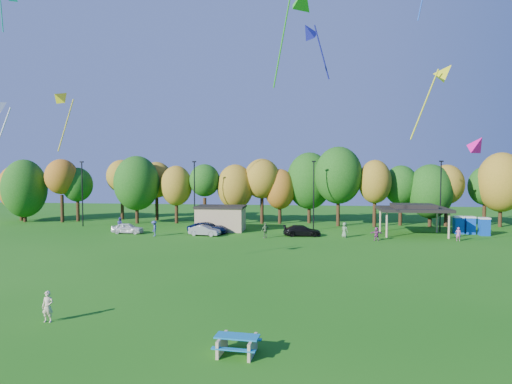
# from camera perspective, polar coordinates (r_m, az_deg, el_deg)

# --- Properties ---
(ground) EXTENTS (160.00, 160.00, 0.00)m
(ground) POSITION_cam_1_polar(r_m,az_deg,el_deg) (21.72, 2.46, -19.00)
(ground) COLOR #19600F
(ground) RESTS_ON ground
(tree_line) EXTENTS (93.57, 10.55, 11.15)m
(tree_line) POSITION_cam_1_polar(r_m,az_deg,el_deg) (65.68, 4.54, 1.06)
(tree_line) COLOR black
(tree_line) RESTS_ON ground
(lamp_posts) EXTENTS (64.50, 0.25, 9.09)m
(lamp_posts) POSITION_cam_1_polar(r_m,az_deg,el_deg) (60.17, 7.22, -0.10)
(lamp_posts) COLOR black
(lamp_posts) RESTS_ON ground
(utility_building) EXTENTS (6.30, 4.30, 3.25)m
(utility_building) POSITION_cam_1_polar(r_m,az_deg,el_deg) (59.56, -4.43, -3.27)
(utility_building) COLOR tan
(utility_building) RESTS_ON ground
(pavilion) EXTENTS (8.20, 6.20, 3.77)m
(pavilion) POSITION_cam_1_polar(r_m,az_deg,el_deg) (58.64, 19.05, -1.96)
(pavilion) COLOR tan
(pavilion) RESTS_ON ground
(porta_potties) EXTENTS (3.75, 2.36, 2.18)m
(porta_potties) POSITION_cam_1_polar(r_m,az_deg,el_deg) (61.98, 25.26, -3.80)
(porta_potties) COLOR #0D40AD
(porta_potties) RESTS_ON ground
(picnic_table) EXTENTS (2.04, 1.75, 0.83)m
(picnic_table) POSITION_cam_1_polar(r_m,az_deg,el_deg) (20.99, -2.38, -18.39)
(picnic_table) COLOR tan
(picnic_table) RESTS_ON ground
(kite_flyer) EXTENTS (0.62, 0.42, 1.65)m
(kite_flyer) POSITION_cam_1_polar(r_m,az_deg,el_deg) (27.13, -24.59, -12.90)
(kite_flyer) COLOR beige
(kite_flyer) RESTS_ON ground
(car_a) EXTENTS (3.92, 1.61, 1.33)m
(car_a) POSITION_cam_1_polar(r_m,az_deg,el_deg) (59.06, -15.76, -4.38)
(car_a) COLOR white
(car_a) RESTS_ON ground
(car_b) EXTENTS (3.98, 1.96, 1.25)m
(car_b) POSITION_cam_1_polar(r_m,az_deg,el_deg) (55.40, -6.44, -4.80)
(car_b) COLOR gray
(car_b) RESTS_ON ground
(car_c) EXTENTS (5.05, 2.35, 1.40)m
(car_c) POSITION_cam_1_polar(r_m,az_deg,el_deg) (57.13, -6.02, -4.49)
(car_c) COLOR #0B1942
(car_c) RESTS_ON ground
(car_d) EXTENTS (4.65, 2.25, 1.31)m
(car_d) POSITION_cam_1_polar(r_m,az_deg,el_deg) (55.03, 5.77, -4.83)
(car_d) COLOR black
(car_d) RESTS_ON ground
(far_person_0) EXTENTS (1.02, 1.01, 1.78)m
(far_person_0) POSITION_cam_1_polar(r_m,az_deg,el_deg) (54.62, 11.01, -4.67)
(far_person_0) COLOR #608259
(far_person_0) RESTS_ON ground
(far_person_1) EXTENTS (1.12, 1.09, 1.82)m
(far_person_1) POSITION_cam_1_polar(r_m,az_deg,el_deg) (61.34, -16.61, -3.88)
(far_person_1) COLOR #474599
(far_person_1) RESTS_ON ground
(far_person_2) EXTENTS (1.43, 0.50, 1.53)m
(far_person_2) POSITION_cam_1_polar(r_m,az_deg,el_deg) (53.16, 14.83, -5.07)
(far_person_2) COLOR #8A3976
(far_person_2) RESTS_ON ground
(far_person_3) EXTENTS (0.65, 0.52, 1.55)m
(far_person_3) POSITION_cam_1_polar(r_m,az_deg,el_deg) (55.84, 23.96, -4.83)
(far_person_3) COLOR #C25BA5
(far_person_3) RESTS_ON ground
(far_person_4) EXTENTS (0.92, 1.32, 1.86)m
(far_person_4) POSITION_cam_1_polar(r_m,az_deg,el_deg) (55.98, -12.61, -4.46)
(far_person_4) COLOR #414C8F
(far_person_4) RESTS_ON ground
(far_person_5) EXTENTS (1.11, 0.95, 1.78)m
(far_person_5) POSITION_cam_1_polar(r_m,az_deg,el_deg) (53.14, 1.17, -4.83)
(far_person_5) COLOR #5F804E
(far_person_5) RESTS_ON ground
(kite_1) EXTENTS (2.61, 2.19, 4.52)m
(kite_1) POSITION_cam_1_polar(r_m,az_deg,el_deg) (36.43, 6.66, 19.31)
(kite_1) COLOR navy
(kite_7) EXTENTS (3.32, 1.59, 5.45)m
(kite_7) POSITION_cam_1_polar(r_m,az_deg,el_deg) (34.65, 22.60, 13.60)
(kite_7) COLOR #CCD116
(kite_13) EXTENTS (1.56, 2.13, 3.46)m
(kite_13) POSITION_cam_1_polar(r_m,az_deg,el_deg) (34.31, -29.26, 9.31)
(kite_13) COLOR white
(kite_14) EXTENTS (1.81, 3.25, 5.45)m
(kite_14) POSITION_cam_1_polar(r_m,az_deg,el_deg) (42.64, -23.00, 10.85)
(kite_14) COLOR yellow
(kite_15) EXTENTS (1.47, 1.54, 1.22)m
(kite_15) POSITION_cam_1_polar(r_m,az_deg,el_deg) (25.80, 25.94, 5.43)
(kite_15) COLOR #F70D8C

